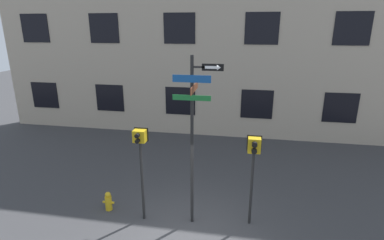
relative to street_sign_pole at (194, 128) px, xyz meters
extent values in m
plane|color=#38383A|center=(-0.04, -0.78, -3.01)|extent=(60.00, 60.00, 0.00)
cube|color=black|center=(-10.04, 7.53, -1.16)|extent=(1.60, 0.03, 1.48)
cube|color=black|center=(-6.04, 7.53, -1.16)|extent=(1.60, 0.03, 1.48)
cube|color=black|center=(-2.04, 7.53, -1.16)|extent=(1.60, 0.03, 1.48)
cube|color=black|center=(1.96, 7.53, -1.16)|extent=(1.60, 0.03, 1.48)
cube|color=black|center=(5.96, 7.53, -1.16)|extent=(1.60, 0.03, 1.48)
cube|color=black|center=(-10.04, 7.53, 2.55)|extent=(1.60, 0.03, 1.48)
cube|color=black|center=(-6.04, 7.53, 2.55)|extent=(1.60, 0.03, 1.48)
cube|color=black|center=(-2.04, 7.53, 2.55)|extent=(1.60, 0.03, 1.48)
cube|color=black|center=(1.96, 7.53, 2.55)|extent=(1.60, 0.03, 1.48)
cube|color=black|center=(5.96, 7.53, 2.55)|extent=(1.60, 0.03, 1.48)
cylinder|color=black|center=(-0.06, 0.01, -0.53)|extent=(0.09, 0.09, 4.95)
cube|color=black|center=(0.21, 0.01, 1.65)|extent=(0.54, 0.05, 0.05)
cube|color=#14478C|center=(-0.06, -0.05, 1.35)|extent=(1.01, 0.02, 0.19)
cube|color=brown|center=(0.00, 0.01, 1.09)|extent=(0.02, 1.07, 0.19)
cube|color=#196B2D|center=(-0.06, -0.05, 0.84)|extent=(1.03, 0.02, 0.14)
cube|color=black|center=(0.48, -0.01, 1.65)|extent=(0.56, 0.02, 0.18)
cube|color=white|center=(0.44, -0.02, 1.65)|extent=(0.32, 0.01, 0.07)
cone|color=white|center=(0.64, -0.02, 1.65)|extent=(0.10, 0.14, 0.14)
cylinder|color=black|center=(-1.53, -0.11, -1.74)|extent=(0.08, 0.08, 2.53)
cube|color=gold|center=(-1.53, -0.11, -0.30)|extent=(0.35, 0.26, 0.35)
cube|color=black|center=(-1.53, 0.03, -0.30)|extent=(0.41, 0.02, 0.41)
cylinder|color=black|center=(-1.53, -0.30, -0.23)|extent=(0.12, 0.12, 0.12)
cylinder|color=black|center=(-1.53, -0.30, -0.38)|extent=(0.12, 0.12, 0.12)
cylinder|color=silver|center=(-1.53, -0.25, -0.23)|extent=(0.10, 0.01, 0.10)
cylinder|color=black|center=(1.65, 0.23, -1.85)|extent=(0.08, 0.08, 2.31)
cube|color=gold|center=(1.65, 0.23, -0.49)|extent=(0.35, 0.26, 0.42)
cube|color=black|center=(1.65, 0.37, -0.49)|extent=(0.41, 0.02, 0.48)
cylinder|color=black|center=(1.65, 0.04, -0.39)|extent=(0.15, 0.12, 0.15)
cylinder|color=black|center=(1.65, 0.04, -0.58)|extent=(0.15, 0.12, 0.15)
cylinder|color=orange|center=(1.65, 0.09, -0.39)|extent=(0.12, 0.01, 0.12)
cylinder|color=gold|center=(-2.80, 0.13, -2.76)|extent=(0.21, 0.21, 0.48)
sphere|color=gold|center=(-2.80, 0.13, -2.46)|extent=(0.18, 0.18, 0.18)
cylinder|color=gold|center=(-2.94, 0.13, -2.74)|extent=(0.08, 0.08, 0.08)
cylinder|color=gold|center=(-2.65, 0.13, -2.74)|extent=(0.08, 0.08, 0.08)
camera|label=1|loc=(1.31, -7.61, 2.64)|focal=28.00mm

